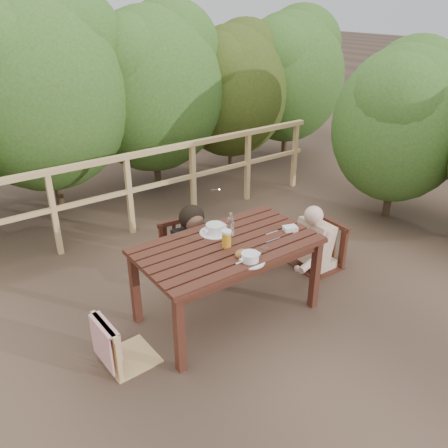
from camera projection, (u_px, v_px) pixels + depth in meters
ground at (227, 313)px, 4.29m from camera, size 60.00×60.00×0.00m
table at (227, 280)px, 4.13m from camera, size 1.56×0.88×0.72m
chair_left at (125, 317)px, 3.56m from camera, size 0.43×0.43×0.83m
chair_far at (187, 229)px, 4.77m from camera, size 0.51×0.51×0.96m
chair_right at (319, 228)px, 4.82m from camera, size 0.47×0.47×0.93m
woman at (185, 218)px, 4.73m from camera, size 0.53×0.63×1.20m
diner_right at (323, 215)px, 4.77m from camera, size 0.61×0.50×1.21m
railing at (129, 195)px, 5.52m from camera, size 5.60×0.10×1.01m
hedge_row at (108, 59)px, 5.98m from camera, size 6.60×1.60×3.80m
soup_near at (250, 258)px, 3.69m from camera, size 0.25×0.25×0.08m
soup_far at (215, 229)px, 4.13m from camera, size 0.28×0.28×0.09m
bread_roll at (242, 254)px, 3.76m from camera, size 0.12×0.09×0.07m
beer_glass at (227, 239)px, 3.89m from camera, size 0.08×0.08×0.16m
bottle at (231, 226)px, 4.02m from camera, size 0.06×0.06×0.24m
tumbler at (264, 250)px, 3.81m from camera, size 0.06×0.06×0.07m
butter_tub at (290, 229)px, 4.17m from camera, size 0.14×0.12×0.05m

